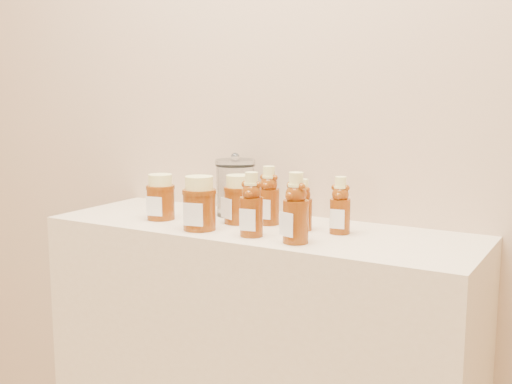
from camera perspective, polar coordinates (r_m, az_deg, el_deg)
The scene contains 11 objects.
wall_back at distance 1.89m, azimuth 3.29°, elevation 11.51°, with size 3.50×0.02×2.70m, color tan.
display_table at distance 1.90m, azimuth 0.21°, elevation -16.44°, with size 1.20×0.40×0.90m, color beige.
bear_bottle_back_left at distance 1.77m, azimuth 1.15°, elevation 0.04°, with size 0.06×0.06×0.18m, color #612707, non-canonical shape.
bear_bottle_back_mid at distance 1.70m, azimuth 4.19°, elevation -0.83°, with size 0.05×0.05×0.15m, color #612707, non-canonical shape.
bear_bottle_back_right at distance 1.67m, azimuth 7.49°, elevation -0.84°, with size 0.06×0.06×0.17m, color #612707, non-canonical shape.
bear_bottle_front_left at distance 1.62m, azimuth -0.40°, elevation -0.73°, with size 0.06×0.06×0.19m, color #612707, non-canonical shape.
bear_bottle_front_right at distance 1.55m, azimuth 3.57°, elevation -1.00°, with size 0.07×0.07×0.20m, color #612707, non-canonical shape.
honey_jar_left at distance 1.86m, azimuth -8.48°, elevation -0.43°, with size 0.08×0.08×0.13m, color #612707, non-canonical shape.
honey_jar_back at distance 1.79m, azimuth -1.54°, elevation -0.64°, with size 0.09×0.09×0.14m, color #612707, non-canonical shape.
honey_jar_front at distance 1.71m, azimuth -5.06°, elevation -0.99°, with size 0.09×0.09×0.14m, color #612707, non-canonical shape.
glass_canister at distance 1.89m, azimuth -1.85°, elevation 0.61°, with size 0.12×0.12×0.18m, color white, non-canonical shape.
Camera 1 is at (0.85, 0.06, 1.27)m, focal length 45.00 mm.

